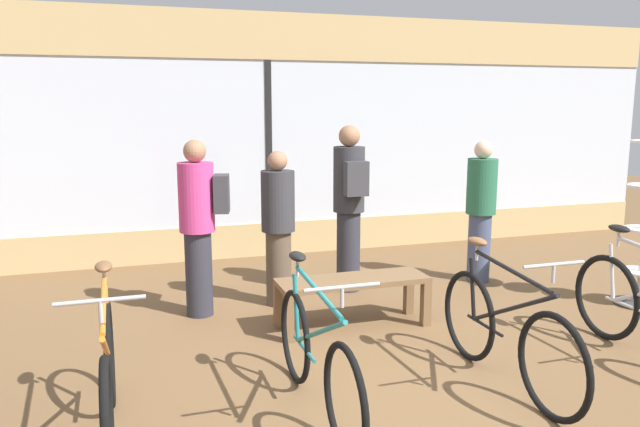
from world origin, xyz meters
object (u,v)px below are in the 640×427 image
Objects in this scene: bicycle_left at (316,358)px; customer_by_window at (278,226)px; bicycle_right at (505,333)px; customer_near_bench at (199,222)px; customer_near_rack at (349,203)px; customer_mid_floor at (481,209)px; bicycle_far_left at (108,378)px; display_bench at (353,287)px.

customer_by_window reaches higher than bicycle_left.
bicycle_right is 1.03× the size of customer_near_bench.
customer_near_rack is at bearing 10.69° from customer_near_bench.
bicycle_left is 1.00× the size of bicycle_right.
customer_mid_floor reaches higher than bicycle_right.
customer_mid_floor is at bearing 61.76° from bicycle_right.
customer_by_window is (0.33, 2.30, 0.44)m from bicycle_left.
customer_near_rack is 1.15× the size of customer_by_window.
customer_by_window is 0.97× the size of customer_mid_floor.
customer_near_rack is 1.06× the size of customer_near_bench.
customer_near_bench is (-0.47, 2.22, 0.53)m from bicycle_left.
customer_by_window is 0.81m from customer_near_bench.
bicycle_right is at bearing -1.76° from bicycle_far_left.
customer_mid_floor reaches higher than display_bench.
customer_mid_floor is (1.57, -0.11, -0.13)m from customer_near_rack.
customer_near_bench is at bearing -173.92° from customer_by_window.
customer_near_rack is (0.37, 1.08, 0.60)m from display_bench.
bicycle_right is 1.08× the size of customer_mid_floor.
bicycle_left is at bearing -98.14° from customer_by_window.
bicycle_left is 2.33m from customer_near_bench.
customer_mid_floor is 3.23m from customer_near_bench.
display_bench is at bearing 113.18° from bicycle_right.
bicycle_far_left is at bearing -111.18° from customer_near_bench.
customer_near_rack reaches higher than bicycle_right.
bicycle_far_left is 1.31m from bicycle_left.
bicycle_far_left reaches higher than bicycle_right.
customer_near_rack reaches higher than customer_near_bench.
customer_mid_floor is at bearing 3.56° from customer_near_bench.
customer_near_rack is at bearing 44.76° from bicycle_far_left.
customer_by_window is (-0.48, 0.86, 0.44)m from display_bench.
bicycle_far_left is 4.72m from customer_mid_floor.
bicycle_left is at bearing 179.03° from bicycle_right.
bicycle_left is 1.03× the size of customer_near_bench.
customer_near_rack is 1.58m from customer_mid_floor.
customer_near_rack reaches higher than bicycle_far_left.
display_bench is (2.12, 1.39, -0.02)m from bicycle_far_left.
bicycle_right is 0.97× the size of customer_near_rack.
customer_near_rack reaches higher than display_bench.
display_bench is at bearing 60.63° from bicycle_left.
bicycle_far_left is at bearing -149.87° from customer_mid_floor.
display_bench is 1.59m from customer_near_bench.
customer_near_rack is at bearing 95.83° from bicycle_right.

